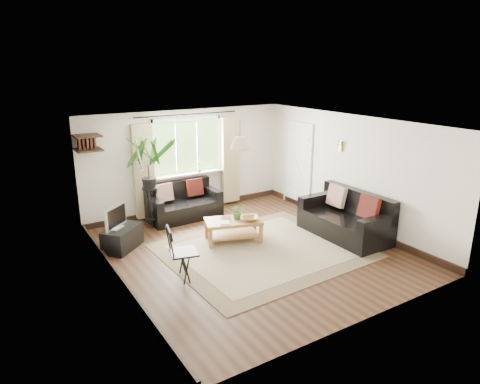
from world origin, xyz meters
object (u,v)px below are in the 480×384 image
sofa_right (345,216)px  coffee_table (233,230)px  tv_stand (122,238)px  palm_stand (149,184)px  sofa_back (184,202)px  folding_chair (184,253)px

sofa_right → coffee_table: (-2.03, 0.98, -0.22)m
tv_stand → palm_stand: 1.36m
sofa_back → coffee_table: size_ratio=1.50×
sofa_back → folding_chair: 2.91m
sofa_back → coffee_table: (0.28, -1.73, -0.16)m
palm_stand → sofa_back: bearing=13.3°
sofa_right → palm_stand: 4.07m
coffee_table → palm_stand: size_ratio=0.56×
coffee_table → tv_stand: bearing=157.9°
tv_stand → sofa_right: bearing=-64.4°
palm_stand → folding_chair: bearing=-98.3°
coffee_table → palm_stand: palm_stand is taller
sofa_right → palm_stand: palm_stand is taller
sofa_right → sofa_back: bearing=-139.4°
sofa_back → sofa_right: size_ratio=0.88×
sofa_right → coffee_table: bearing=-115.6°
sofa_back → coffee_table: 1.76m
sofa_right → folding_chair: size_ratio=2.04×
tv_stand → palm_stand: (0.85, 0.73, 0.76)m
sofa_right → folding_chair: folding_chair is taller
folding_chair → sofa_right: bearing=-77.2°
tv_stand → palm_stand: palm_stand is taller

